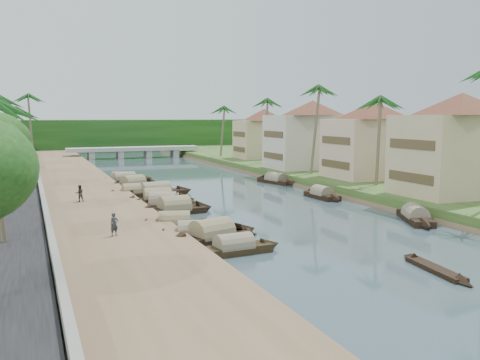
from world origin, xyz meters
name	(u,v)px	position (x,y,z in m)	size (l,w,h in m)	color
ground	(280,216)	(0.00, 0.00, 0.00)	(220.00, 220.00, 0.00)	#374952
left_bank	(79,192)	(-16.00, 20.00, 0.40)	(10.00, 180.00, 0.80)	brown
right_bank	(340,177)	(19.00, 20.00, 0.60)	(16.00, 180.00, 1.20)	#2B451B
retaining_wall	(40,185)	(-20.20, 20.00, 1.35)	(0.40, 180.00, 1.10)	slate
treeline	(114,135)	(0.00, 100.00, 4.00)	(120.00, 14.00, 8.00)	#113A0F
bridge	(134,150)	(0.00, 72.00, 1.72)	(28.00, 4.00, 2.40)	#9B9A91
building_near	(460,143)	(18.99, -2.00, 6.38)	(14.85, 14.85, 10.20)	tan
building_mid	(373,139)	(19.99, 14.00, 6.13)	(14.11, 14.11, 9.70)	#CAA38F
building_far	(312,134)	(18.99, 28.00, 6.38)	(15.59, 15.59, 10.20)	beige
building_distant	(264,133)	(19.99, 48.00, 5.88)	(12.62, 12.62, 9.20)	tan
sampan_0	(234,248)	(-8.87, -11.23, 0.41)	(7.29, 2.12, 1.94)	black
sampan_1	(212,236)	(-9.10, -7.28, 0.42)	(8.72, 4.70, 2.51)	black
sampan_2	(213,233)	(-8.76, -6.53, 0.41)	(8.13, 3.24, 2.12)	black
sampan_3	(196,234)	(-10.02, -6.40, 0.41)	(7.88, 3.67, 2.10)	black
sampan_4	(174,224)	(-10.52, -2.11, 0.41)	(7.55, 3.41, 2.12)	black
sampan_5	(174,209)	(-8.77, 4.54, 0.42)	(8.14, 2.83, 2.51)	black
sampan_6	(163,203)	(-8.94, 8.29, 0.42)	(7.91, 4.53, 2.32)	black
sampan_7	(168,202)	(-8.34, 8.84, 0.40)	(6.66, 2.71, 1.80)	black
sampan_8	(158,200)	(-8.98, 10.54, 0.42)	(8.26, 2.72, 2.48)	black
sampan_9	(155,192)	(-7.91, 16.30, 0.42)	(9.79, 3.71, 2.40)	black
sampan_10	(135,193)	(-10.25, 16.45, 0.42)	(8.00, 1.98, 2.20)	black
sampan_11	(133,184)	(-8.98, 24.26, 0.42)	(8.17, 5.21, 2.34)	black
sampan_12	(124,179)	(-9.16, 29.96, 0.41)	(8.73, 3.20, 2.06)	black
sampan_13	(120,178)	(-9.44, 31.54, 0.40)	(6.67, 3.27, 1.85)	black
sampan_14	(415,217)	(9.75, -6.77, 0.41)	(5.01, 8.52, 2.11)	black
sampan_15	(322,195)	(8.87, 7.61, 0.41)	(1.84, 7.37, 2.00)	black
sampan_16	(276,180)	(9.89, 21.54, 0.41)	(3.56, 8.81, 2.13)	black
canoe_0	(435,270)	(0.74, -19.34, 0.10)	(1.75, 6.91, 0.91)	black
canoe_1	(228,235)	(-7.40, -6.07, 0.10)	(4.59, 2.05, 0.74)	black
canoe_2	(156,192)	(-7.34, 18.34, 0.10)	(5.79, 3.59, 0.88)	black
palm_1	(379,100)	(16.00, 7.43, 10.87)	(3.20, 3.20, 11.46)	brown
palm_2	(314,89)	(15.00, 20.63, 12.70)	(3.20, 3.20, 13.35)	brown
palm_3	(266,101)	(16.00, 38.49, 11.50)	(3.20, 3.20, 12.11)	brown
palm_6	(20,110)	(-22.00, 30.48, 9.80)	(3.20, 3.20, 10.13)	brown
palm_7	(221,108)	(14.00, 55.00, 10.52)	(3.20, 3.20, 11.09)	brown
palm_8	(30,97)	(-20.50, 59.00, 12.44)	(3.20, 3.20, 12.89)	brown
tree_3	(2,141)	(-24.00, 22.80, 6.27)	(5.45, 5.45, 7.18)	#483929
tree_4	(6,138)	(-24.00, 38.31, 6.05)	(4.36, 4.36, 6.54)	#483929
tree_5	(9,135)	(-24.00, 52.89, 5.95)	(4.69, 4.69, 6.55)	#483929
tree_6	(335,136)	(24.00, 29.67, 5.86)	(4.04, 4.04, 6.42)	#483929
person_near	(114,224)	(-15.94, -6.39, 1.61)	(0.59, 0.39, 1.62)	#27292F
person_far	(80,193)	(-16.81, 9.93, 1.63)	(0.80, 0.63, 1.65)	#393028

